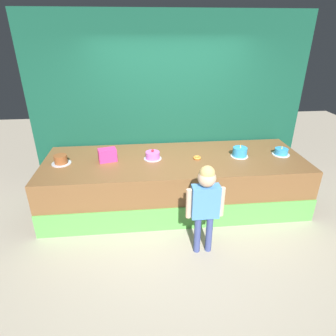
{
  "coord_description": "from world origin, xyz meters",
  "views": [
    {
      "loc": [
        -0.51,
        -3.23,
        2.53
      ],
      "look_at": [
        -0.13,
        0.4,
        0.76
      ],
      "focal_mm": 30.54,
      "sensor_mm": 36.0,
      "label": 1
    }
  ],
  "objects_px": {
    "child_figure": "(206,199)",
    "cake_center_right": "(240,152)",
    "pink_box": "(107,155)",
    "cake_far_right": "(281,152)",
    "cake_far_left": "(61,160)",
    "cake_center_left": "(153,155)",
    "donut": "(197,158)"
  },
  "relations": [
    {
      "from": "pink_box",
      "to": "cake_far_left",
      "type": "bearing_deg",
      "value": -177.25
    },
    {
      "from": "child_figure",
      "to": "cake_far_right",
      "type": "xyz_separation_m",
      "value": [
        1.44,
        1.13,
        0.07
      ]
    },
    {
      "from": "cake_center_left",
      "to": "cake_far_left",
      "type": "bearing_deg",
      "value": -178.48
    },
    {
      "from": "pink_box",
      "to": "cake_center_left",
      "type": "xyz_separation_m",
      "value": [
        0.66,
        0.0,
        -0.04
      ]
    },
    {
      "from": "cake_far_right",
      "to": "cake_far_left",
      "type": "bearing_deg",
      "value": 179.91
    },
    {
      "from": "cake_center_right",
      "to": "cake_far_right",
      "type": "height_order",
      "value": "cake_center_right"
    },
    {
      "from": "donut",
      "to": "cake_center_right",
      "type": "xyz_separation_m",
      "value": [
        0.66,
        0.02,
        0.05
      ]
    },
    {
      "from": "donut",
      "to": "pink_box",
      "type": "bearing_deg",
      "value": 177.33
    },
    {
      "from": "child_figure",
      "to": "cake_center_left",
      "type": "distance_m",
      "value": 1.29
    },
    {
      "from": "cake_far_left",
      "to": "cake_center_right",
      "type": "distance_m",
      "value": 2.66
    },
    {
      "from": "child_figure",
      "to": "cake_center_left",
      "type": "relative_size",
      "value": 4.47
    },
    {
      "from": "cake_center_left",
      "to": "cake_center_right",
      "type": "height_order",
      "value": "cake_center_right"
    },
    {
      "from": "donut",
      "to": "cake_far_left",
      "type": "xyz_separation_m",
      "value": [
        -1.99,
        0.03,
        0.04
      ]
    },
    {
      "from": "pink_box",
      "to": "cake_far_right",
      "type": "xyz_separation_m",
      "value": [
        2.66,
        -0.04,
        -0.05
      ]
    },
    {
      "from": "cake_center_right",
      "to": "child_figure",
      "type": "bearing_deg",
      "value": -124.74
    },
    {
      "from": "cake_center_left",
      "to": "cake_far_right",
      "type": "height_order",
      "value": "cake_center_left"
    },
    {
      "from": "pink_box",
      "to": "donut",
      "type": "xyz_separation_m",
      "value": [
        1.33,
        -0.06,
        -0.08
      ]
    },
    {
      "from": "cake_far_left",
      "to": "cake_center_right",
      "type": "xyz_separation_m",
      "value": [
        2.66,
        -0.01,
        0.01
      ]
    },
    {
      "from": "pink_box",
      "to": "cake_far_left",
      "type": "height_order",
      "value": "pink_box"
    },
    {
      "from": "pink_box",
      "to": "donut",
      "type": "bearing_deg",
      "value": -2.67
    },
    {
      "from": "pink_box",
      "to": "cake_center_right",
      "type": "bearing_deg",
      "value": -1.13
    },
    {
      "from": "child_figure",
      "to": "donut",
      "type": "bearing_deg",
      "value": 84.01
    },
    {
      "from": "pink_box",
      "to": "cake_center_right",
      "type": "height_order",
      "value": "cake_center_right"
    },
    {
      "from": "cake_center_left",
      "to": "cake_center_right",
      "type": "distance_m",
      "value": 1.33
    },
    {
      "from": "pink_box",
      "to": "child_figure",
      "type": "bearing_deg",
      "value": -43.82
    },
    {
      "from": "donut",
      "to": "cake_far_right",
      "type": "relative_size",
      "value": 0.45
    },
    {
      "from": "child_figure",
      "to": "cake_center_left",
      "type": "bearing_deg",
      "value": 115.18
    },
    {
      "from": "pink_box",
      "to": "cake_far_right",
      "type": "bearing_deg",
      "value": -0.8
    },
    {
      "from": "child_figure",
      "to": "cake_center_right",
      "type": "distance_m",
      "value": 1.37
    },
    {
      "from": "child_figure",
      "to": "cake_center_right",
      "type": "height_order",
      "value": "child_figure"
    },
    {
      "from": "cake_center_right",
      "to": "cake_far_right",
      "type": "bearing_deg",
      "value": 0.2
    },
    {
      "from": "child_figure",
      "to": "cake_center_right",
      "type": "relative_size",
      "value": 4.5
    }
  ]
}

